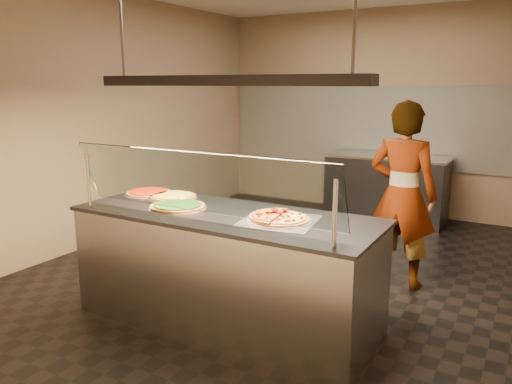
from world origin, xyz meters
The scene contains 18 objects.
ground centered at (0.00, 0.00, -0.01)m, with size 5.00×6.00×0.02m, color black.
wall_back centered at (0.00, 3.01, 1.50)m, with size 5.00×0.02×3.00m, color #9A8463.
wall_front centered at (0.00, -3.01, 1.50)m, with size 5.00×0.02×3.00m, color #9A8463.
wall_left centered at (-2.51, 0.00, 1.50)m, with size 0.02×6.00×3.00m, color #9A8463.
tile_band centered at (0.00, 2.98, 1.30)m, with size 4.90×0.02×1.20m, color silver.
serving_counter centered at (0.02, -1.27, 0.47)m, with size 2.47×0.94×0.93m.
sneeze_guard centered at (0.02, -1.62, 1.23)m, with size 2.23×0.18×0.54m.
perforated_tray centered at (0.50, -1.28, 0.94)m, with size 0.61×0.61×0.01m.
half_pizza_pepperoni centered at (0.39, -1.28, 0.96)m, with size 0.29×0.47×0.05m.
half_pizza_sausage centered at (0.61, -1.28, 0.96)m, with size 0.29×0.47×0.04m.
pizza_spinach centered at (-0.40, -1.34, 0.95)m, with size 0.48×0.48×0.03m.
pizza_cheese centered at (-0.67, -1.06, 0.94)m, with size 0.43×0.43×0.03m.
pizza_tomato centered at (-0.97, -1.05, 0.94)m, with size 0.44×0.44×0.03m.
pizza_spatula centered at (-0.44, -1.18, 0.96)m, with size 0.22×0.22×0.02m.
prep_table centered at (0.26, 2.55, 0.47)m, with size 1.68×0.74×0.93m.
worker centered at (1.03, 0.24, 0.89)m, with size 0.65×0.43×1.78m, color #2C2B32.
heat_lamp_housing centered at (0.02, -1.27, 1.95)m, with size 2.30×0.18×0.08m, color #323237.
lamp_rod_left centered at (-0.98, -1.27, 2.50)m, with size 0.02×0.02×1.01m, color #B7B7BC.
Camera 1 is at (2.13, -4.45, 1.93)m, focal length 35.00 mm.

